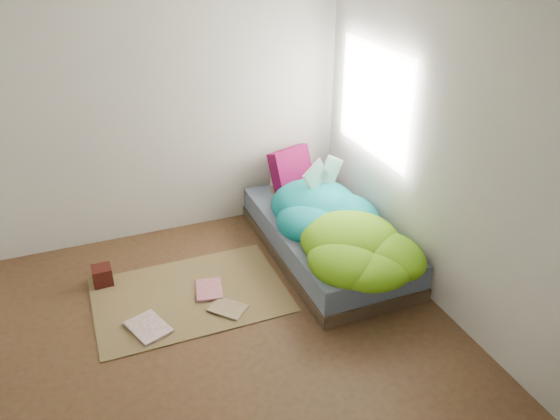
# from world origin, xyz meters

# --- Properties ---
(ground) EXTENTS (3.50, 3.50, 0.00)m
(ground) POSITION_xyz_m (0.00, 0.00, 0.00)
(ground) COLOR #45281A
(ground) RESTS_ON ground
(room_walls) EXTENTS (3.54, 3.54, 2.62)m
(room_walls) POSITION_xyz_m (0.01, 0.01, 1.63)
(room_walls) COLOR beige
(room_walls) RESTS_ON ground
(bed) EXTENTS (1.00, 2.00, 0.34)m
(bed) POSITION_xyz_m (1.22, 0.72, 0.17)
(bed) COLOR #35291D
(bed) RESTS_ON ground
(duvet) EXTENTS (0.96, 1.84, 0.34)m
(duvet) POSITION_xyz_m (1.22, 0.50, 0.51)
(duvet) COLOR #077175
(duvet) RESTS_ON bed
(rug) EXTENTS (1.60, 1.10, 0.01)m
(rug) POSITION_xyz_m (-0.15, 0.55, 0.01)
(rug) COLOR brown
(rug) RESTS_ON ground
(pillow_floral) EXTENTS (0.65, 0.55, 0.13)m
(pillow_floral) POSITION_xyz_m (1.27, 1.53, 0.40)
(pillow_floral) COLOR silver
(pillow_floral) RESTS_ON bed
(pillow_magenta) EXTENTS (0.47, 0.28, 0.45)m
(pillow_magenta) POSITION_xyz_m (1.19, 1.49, 0.56)
(pillow_magenta) COLOR #490423
(pillow_magenta) RESTS_ON bed
(open_book) EXTENTS (0.42, 0.22, 0.25)m
(open_book) POSITION_xyz_m (1.32, 1.01, 0.81)
(open_book) COLOR green
(open_book) RESTS_ON duvet
(wooden_box) EXTENTS (0.16, 0.16, 0.16)m
(wooden_box) POSITION_xyz_m (-0.82, 1.00, 0.09)
(wooden_box) COLOR #3A110D
(wooden_box) RESTS_ON rug
(floor_book_a) EXTENTS (0.36, 0.42, 0.03)m
(floor_book_a) POSITION_xyz_m (-0.68, 0.19, 0.03)
(floor_book_a) COLOR white
(floor_book_a) RESTS_ON rug
(floor_book_b) EXTENTS (0.28, 0.34, 0.03)m
(floor_book_b) POSITION_xyz_m (-0.10, 0.56, 0.03)
(floor_book_b) COLOR pink
(floor_book_b) RESTS_ON rug
(floor_book_c) EXTENTS (0.35, 0.35, 0.02)m
(floor_book_c) POSITION_xyz_m (0.02, 0.16, 0.02)
(floor_book_c) COLOR tan
(floor_book_c) RESTS_ON rug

